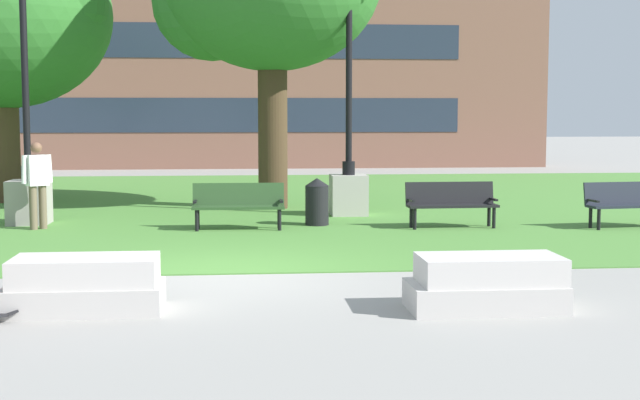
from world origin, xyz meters
TOP-DOWN VIEW (x-y plane):
  - ground_plane at (0.00, 0.00)m, footprint 140.00×140.00m
  - grass_lawn at (0.00, 10.00)m, footprint 40.00×20.00m
  - concrete_block_center at (-1.55, -2.20)m, footprint 1.80×0.90m
  - concrete_block_left at (3.13, -2.55)m, footprint 1.80×0.90m
  - park_bench_near_left at (0.26, 4.86)m, footprint 1.81×0.57m
  - park_bench_near_right at (8.03, 4.42)m, footprint 1.85×0.74m
  - park_bench_far_left at (4.49, 4.76)m, footprint 1.81×0.57m
  - lamp_post_right at (-4.03, 6.08)m, footprint 1.32×0.80m
  - lamp_post_left at (2.72, 7.09)m, footprint 1.32×0.80m
  - trash_bin at (1.85, 5.37)m, footprint 0.49×0.49m
  - person_bystander_near_lawn at (-3.67, 5.24)m, footprint 0.58×0.44m
  - building_facade_distant at (-2.10, 24.50)m, footprint 30.79×1.03m

SIDE VIEW (x-z plane):
  - ground_plane at x=0.00m, z-range 0.00..0.00m
  - grass_lawn at x=0.00m, z-range 0.00..0.02m
  - concrete_block_center at x=-1.55m, z-range -0.01..0.63m
  - concrete_block_left at x=3.13m, z-range -0.01..0.63m
  - trash_bin at x=1.85m, z-range 0.02..0.98m
  - park_bench_near_left at x=0.26m, z-range 0.09..0.99m
  - park_bench_near_right at x=8.03m, z-range 0.09..0.99m
  - park_bench_far_left at x=4.49m, z-range 0.09..0.99m
  - person_bystander_near_lawn at x=-3.67m, z-range 0.13..1.84m
  - lamp_post_right at x=-4.03m, z-range -1.54..3.68m
  - lamp_post_left at x=2.72m, z-range -1.60..3.82m
  - building_facade_distant at x=-2.10m, z-range -0.01..9.63m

